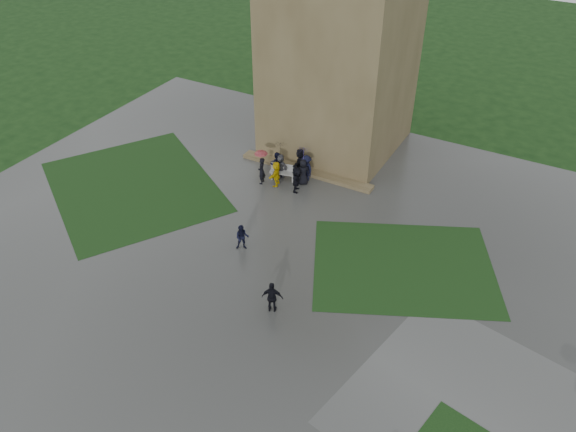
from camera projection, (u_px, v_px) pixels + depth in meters
The scene contains 10 objects.
ground at pixel (208, 269), 28.24m from camera, with size 120.00×120.00×0.00m, color black.
plaza at pixel (231, 247), 29.65m from camera, with size 34.00×34.00×0.02m, color #3A3A37.
lawn_inset_left at pixel (133, 186), 34.39m from camera, with size 11.00×9.00×0.01m, color black.
lawn_inset_right at pixel (403, 266), 28.42m from camera, with size 9.00×7.00×0.01m, color black.
tower at pixel (343, 10), 33.51m from camera, with size 8.00×8.00×18.00m, color brown.
tower_plinth at pixel (306, 171), 35.64m from camera, with size 9.00×0.80×0.22m, color brown.
bench at pixel (283, 172), 34.80m from camera, with size 1.74×0.91×0.97m.
visitor_cluster at pixel (289, 167), 34.28m from camera, with size 3.27×3.46×2.54m.
pedestrian_mid at pixel (242, 237), 29.14m from camera, with size 0.71×0.41×1.46m, color black.
pedestrian_near at pixel (272, 297), 25.44m from camera, with size 0.97×0.55×1.66m, color black.
Camera 1 is at (13.82, -16.58, 18.84)m, focal length 35.00 mm.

